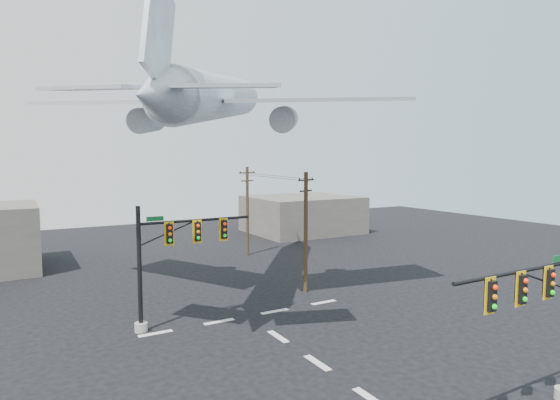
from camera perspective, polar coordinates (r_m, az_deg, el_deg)
ground at (r=22.04m, az=10.95°, el=-22.64°), size 120.00×120.00×0.00m
lane_markings at (r=25.90m, az=2.83°, el=-18.15°), size 14.00×21.20×0.01m
signal_mast_near at (r=21.81m, az=29.51°, el=-12.24°), size 7.44×0.77×6.97m
signal_mast_far at (r=29.13m, az=-13.32°, el=-6.91°), size 7.42×0.82×7.49m
utility_pole_a at (r=35.71m, az=3.16°, el=-3.63°), size 1.77×0.78×9.23m
utility_pole_b at (r=49.54m, az=-4.00°, el=-1.11°), size 1.90×0.34×9.38m
power_lines at (r=42.23m, az=-1.01°, el=2.90°), size 3.89×14.75×0.03m
airliner at (r=35.44m, az=-7.90°, el=12.23°), size 24.22×26.80×7.87m
building_right at (r=65.32m, az=2.72°, el=-1.75°), size 14.00×12.00×5.00m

